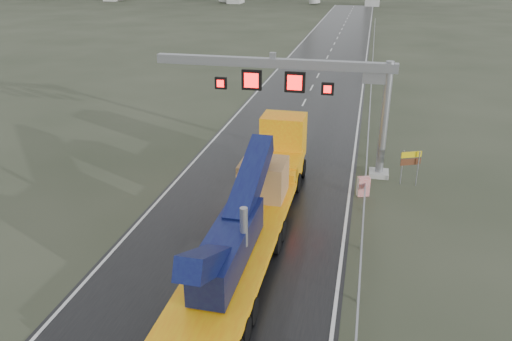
% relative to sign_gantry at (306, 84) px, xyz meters
% --- Properties ---
extents(road, '(11.00, 200.00, 0.02)m').
position_rel_sign_gantry_xyz_m(road, '(-2.10, 22.01, -5.60)').
color(road, black).
rests_on(road, ground).
extents(guardrail, '(0.20, 140.00, 1.40)m').
position_rel_sign_gantry_xyz_m(guardrail, '(4.00, 12.01, -4.91)').
color(guardrail, gray).
rests_on(guardrail, ground).
extents(sign_gantry, '(14.90, 1.20, 7.42)m').
position_rel_sign_gantry_xyz_m(sign_gantry, '(0.00, 0.00, 0.00)').
color(sign_gantry, '#A7A8A3').
rests_on(sign_gantry, ground).
extents(heavy_haul_truck, '(3.08, 19.96, 4.68)m').
position_rel_sign_gantry_xyz_m(heavy_haul_truck, '(-1.20, -8.15, -3.80)').
color(heavy_haul_truck, yellow).
rests_on(heavy_haul_truck, ground).
extents(exit_sign_pair, '(1.19, 0.56, 2.18)m').
position_rel_sign_gantry_xyz_m(exit_sign_pair, '(6.52, -0.99, -4.08)').
color(exit_sign_pair, gray).
rests_on(exit_sign_pair, ground).
extents(striped_barrier, '(0.77, 0.58, 1.15)m').
position_rel_sign_gantry_xyz_m(striped_barrier, '(3.90, -3.12, -5.04)').
color(striped_barrier, red).
rests_on(striped_barrier, ground).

